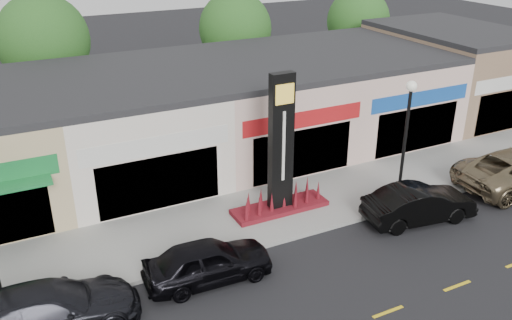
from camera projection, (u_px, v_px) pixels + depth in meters
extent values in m
plane|color=black|center=(262.00, 286.00, 18.61)|extent=(120.00, 120.00, 0.00)
cube|color=gray|center=(214.00, 226.00, 22.13)|extent=(52.00, 4.30, 0.15)
cube|color=gray|center=(237.00, 253.00, 20.29)|extent=(52.00, 0.20, 0.15)
cube|color=white|center=(128.00, 126.00, 26.45)|extent=(7.00, 10.00, 4.50)
cube|color=#262628|center=(123.00, 79.00, 25.47)|extent=(7.00, 10.00, 0.30)
cube|color=black|center=(160.00, 182.00, 22.77)|extent=(5.25, 0.10, 2.40)
cube|color=silver|center=(157.00, 145.00, 22.07)|extent=(6.30, 0.12, 0.80)
cube|color=beige|center=(256.00, 106.00, 29.32)|extent=(7.00, 10.00, 4.50)
cube|color=#262628|center=(256.00, 62.00, 28.34)|extent=(7.00, 10.00, 0.30)
cube|color=black|center=(302.00, 153.00, 25.63)|extent=(5.25, 0.10, 2.40)
cube|color=red|center=(304.00, 119.00, 24.93)|extent=(6.30, 0.12, 0.80)
cube|color=beige|center=(361.00, 89.00, 32.18)|extent=(7.00, 10.00, 4.50)
cube|color=#262628|center=(364.00, 49.00, 31.20)|extent=(7.00, 10.00, 0.30)
cube|color=black|center=(416.00, 129.00, 28.49)|extent=(5.25, 0.10, 2.40)
cube|color=#174EA7|center=(420.00, 98.00, 27.80)|extent=(6.30, 0.12, 0.80)
cube|color=#83684C|center=(449.00, 71.00, 34.95)|extent=(7.00, 10.00, 5.00)
cube|color=#262628|center=(455.00, 30.00, 33.86)|extent=(7.00, 10.00, 0.30)
cube|color=black|center=(509.00, 110.00, 31.36)|extent=(5.25, 0.10, 2.40)
cylinder|color=#382619|center=(53.00, 101.00, 32.23)|extent=(0.36, 0.36, 3.15)
sphere|color=#21571B|center=(43.00, 40.00, 30.73)|extent=(5.20, 5.20, 5.20)
cylinder|color=#382619|center=(236.00, 78.00, 37.18)|extent=(0.36, 0.36, 2.97)
sphere|color=#21571B|center=(235.00, 28.00, 35.78)|extent=(4.80, 4.80, 4.80)
cylinder|color=#382619|center=(355.00, 64.00, 41.31)|extent=(0.36, 0.36, 2.80)
sphere|color=#21571B|center=(358.00, 20.00, 39.98)|extent=(4.60, 4.60, 4.60)
cylinder|color=black|center=(4.00, 305.00, 17.25)|extent=(0.32, 0.32, 0.30)
cylinder|color=black|center=(398.00, 198.00, 23.80)|extent=(0.32, 0.32, 0.30)
cylinder|color=black|center=(404.00, 146.00, 22.78)|extent=(0.14, 0.14, 5.00)
sphere|color=silver|center=(411.00, 86.00, 21.71)|extent=(0.44, 0.44, 0.44)
cube|color=#5E1017|center=(280.00, 207.00, 23.16)|extent=(4.20, 1.30, 0.20)
cube|color=black|center=(281.00, 145.00, 21.97)|extent=(1.00, 0.40, 6.00)
cube|color=yellow|center=(285.00, 94.00, 20.89)|extent=(0.80, 0.05, 0.80)
cube|color=silver|center=(284.00, 147.00, 21.79)|extent=(0.12, 0.04, 3.00)
imported|color=black|center=(48.00, 310.00, 16.28)|extent=(2.61, 5.62, 1.59)
imported|color=black|center=(208.00, 261.00, 18.65)|extent=(2.00, 4.56, 1.53)
imported|color=black|center=(419.00, 204.00, 22.34)|extent=(2.28, 4.89, 1.55)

